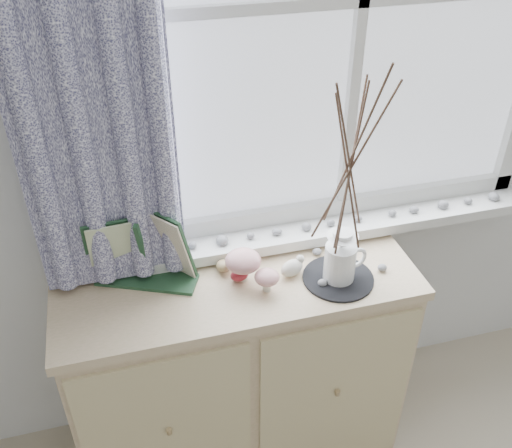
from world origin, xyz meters
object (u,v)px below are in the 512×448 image
(toadstool_cluster, at_px, (249,266))
(twig_pitcher, at_px, (351,160))
(sideboard, at_px, (240,368))
(botanical_book, at_px, (144,255))

(toadstool_cluster, xyz_separation_m, twig_pitcher, (0.29, -0.06, 0.38))
(sideboard, bearing_deg, twig_pitcher, -13.53)
(toadstool_cluster, bearing_deg, sideboard, 158.39)
(sideboard, bearing_deg, toadstool_cluster, -21.61)
(botanical_book, distance_m, toadstool_cluster, 0.33)
(sideboard, xyz_separation_m, toadstool_cluster, (0.04, -0.01, 0.49))
(twig_pitcher, bearing_deg, sideboard, 158.02)
(botanical_book, distance_m, twig_pitcher, 0.69)
(botanical_book, bearing_deg, sideboard, 14.48)
(twig_pitcher, bearing_deg, botanical_book, 159.88)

